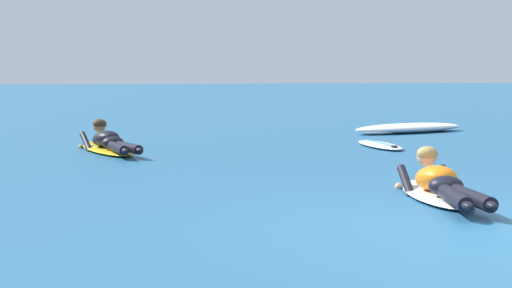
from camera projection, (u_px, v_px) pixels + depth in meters
The scene contains 5 objects.
ground_plane at pixel (282, 138), 17.41m from camera, with size 120.00×120.00×0.00m, color #235B84.
surfer_near at pixel (440, 186), 9.19m from camera, with size 0.72×2.54×0.53m.
surfer_far at pixel (109, 144), 14.38m from camera, with size 1.10×2.67×0.54m.
drifting_surfboard at pixel (380, 145), 15.38m from camera, with size 0.53×1.89×0.16m.
whitewater_front at pixel (409, 128), 18.82m from camera, with size 2.79×1.87×0.19m.
Camera 1 is at (-3.05, -7.10, 1.31)m, focal length 65.43 mm.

